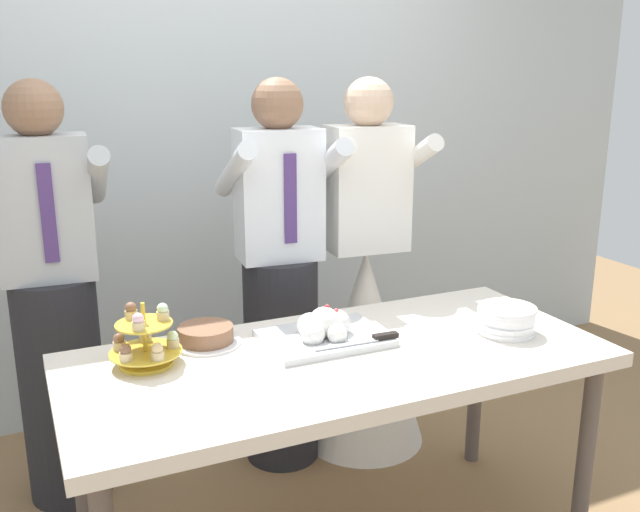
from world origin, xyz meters
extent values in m
cube|color=silver|center=(0.00, 1.46, 1.45)|extent=(5.20, 0.10, 2.90)
cube|color=silver|center=(0.00, 0.00, 0.75)|extent=(1.80, 0.80, 0.05)
cylinder|color=#564C47|center=(0.82, -0.32, 0.36)|extent=(0.06, 0.06, 0.72)
cylinder|color=#564C47|center=(-0.82, 0.32, 0.36)|extent=(0.06, 0.06, 0.72)
cylinder|color=#564C47|center=(0.82, 0.32, 0.36)|extent=(0.06, 0.06, 0.72)
cylinder|color=gold|center=(-0.60, 0.17, 0.78)|extent=(0.17, 0.17, 0.01)
cylinder|color=gold|center=(-0.60, 0.17, 0.88)|extent=(0.01, 0.01, 0.21)
cylinder|color=gold|center=(-0.60, 0.17, 0.82)|extent=(0.23, 0.23, 0.01)
cylinder|color=#D1B784|center=(-0.51, 0.17, 0.84)|extent=(0.04, 0.04, 0.03)
sphere|color=beige|center=(-0.51, 0.17, 0.86)|extent=(0.04, 0.04, 0.04)
cylinder|color=#D1B784|center=(-0.59, 0.26, 0.84)|extent=(0.04, 0.04, 0.03)
sphere|color=beige|center=(-0.59, 0.26, 0.86)|extent=(0.04, 0.04, 0.04)
cylinder|color=#D1B784|center=(-0.68, 0.22, 0.84)|extent=(0.04, 0.04, 0.03)
sphere|color=brown|center=(-0.68, 0.22, 0.86)|extent=(0.04, 0.04, 0.04)
cylinder|color=#D1B784|center=(-0.67, 0.12, 0.84)|extent=(0.04, 0.04, 0.03)
sphere|color=brown|center=(-0.67, 0.12, 0.86)|extent=(0.04, 0.04, 0.04)
cylinder|color=#D1B784|center=(-0.58, 0.09, 0.84)|extent=(0.04, 0.04, 0.03)
sphere|color=#D6B27A|center=(-0.58, 0.09, 0.86)|extent=(0.04, 0.04, 0.04)
cylinder|color=gold|center=(-0.60, 0.17, 0.92)|extent=(0.18, 0.18, 0.01)
cylinder|color=#D1B784|center=(-0.54, 0.18, 0.93)|extent=(0.04, 0.04, 0.03)
sphere|color=beige|center=(-0.54, 0.18, 0.96)|extent=(0.04, 0.04, 0.04)
cylinder|color=#D1B784|center=(-0.63, 0.23, 0.93)|extent=(0.04, 0.04, 0.03)
sphere|color=brown|center=(-0.63, 0.23, 0.96)|extent=(0.04, 0.04, 0.04)
cylinder|color=#D1B784|center=(-0.63, 0.12, 0.93)|extent=(0.04, 0.04, 0.03)
sphere|color=#EAB7C6|center=(-0.63, 0.12, 0.96)|extent=(0.04, 0.04, 0.04)
cube|color=silver|center=(0.00, 0.12, 0.79)|extent=(0.42, 0.31, 0.02)
sphere|color=white|center=(0.05, 0.12, 0.83)|extent=(0.10, 0.10, 0.10)
sphere|color=white|center=(0.02, 0.20, 0.83)|extent=(0.08, 0.08, 0.08)
sphere|color=white|center=(-0.04, 0.15, 0.83)|extent=(0.09, 0.09, 0.09)
sphere|color=white|center=(-0.06, 0.08, 0.83)|extent=(0.08, 0.08, 0.08)
sphere|color=white|center=(0.02, 0.05, 0.82)|extent=(0.07, 0.07, 0.07)
sphere|color=white|center=(0.00, 0.12, 0.84)|extent=(0.11, 0.11, 0.11)
sphere|color=#B21923|center=(0.00, 0.12, 0.89)|extent=(0.02, 0.02, 0.02)
sphere|color=#DB474C|center=(0.04, 0.12, 0.88)|extent=(0.02, 0.02, 0.02)
sphere|color=#DB474C|center=(0.02, 0.14, 0.88)|extent=(0.02, 0.02, 0.02)
sphere|color=#DB474C|center=(0.02, 0.14, 0.89)|extent=(0.02, 0.02, 0.02)
sphere|color=#B21923|center=(0.01, 0.13, 0.89)|extent=(0.02, 0.02, 0.02)
cube|color=silver|center=(0.03, 0.00, 0.80)|extent=(0.23, 0.03, 0.00)
cube|color=black|center=(0.18, 0.00, 0.81)|extent=(0.09, 0.03, 0.02)
cylinder|color=white|center=(0.63, -0.08, 0.78)|extent=(0.20, 0.20, 0.01)
cylinder|color=white|center=(0.62, -0.07, 0.79)|extent=(0.20, 0.20, 0.01)
cylinder|color=white|center=(0.63, -0.07, 0.80)|extent=(0.20, 0.20, 0.01)
cylinder|color=white|center=(0.62, -0.08, 0.81)|extent=(0.20, 0.20, 0.01)
cylinder|color=white|center=(0.63, -0.07, 0.82)|extent=(0.20, 0.20, 0.01)
cylinder|color=white|center=(0.63, -0.07, 0.84)|extent=(0.20, 0.20, 0.01)
cylinder|color=white|center=(0.63, -0.08, 0.85)|extent=(0.20, 0.20, 0.01)
cylinder|color=white|center=(0.63, -0.08, 0.86)|extent=(0.20, 0.20, 0.01)
cylinder|color=white|center=(0.63, -0.08, 0.87)|extent=(0.20, 0.20, 0.01)
cylinder|color=white|center=(-0.38, 0.27, 0.78)|extent=(0.24, 0.24, 0.01)
cylinder|color=brown|center=(-0.38, 0.27, 0.81)|extent=(0.19, 0.19, 0.05)
cylinder|color=#232328|center=(0.06, 0.71, 0.46)|extent=(0.32, 0.32, 0.92)
cube|color=white|center=(0.06, 0.71, 1.19)|extent=(0.36, 0.23, 0.54)
sphere|color=#8C664C|center=(0.06, 0.71, 1.55)|extent=(0.21, 0.21, 0.21)
cylinder|color=white|center=(-0.11, 0.72, 1.30)|extent=(0.12, 0.49, 0.28)
cylinder|color=white|center=(0.26, 0.69, 1.30)|extent=(0.12, 0.49, 0.28)
cube|color=#4C3372|center=(0.07, 0.60, 1.19)|extent=(0.05, 0.02, 0.36)
cone|color=white|center=(0.47, 0.69, 0.46)|extent=(0.56, 0.56, 0.92)
cube|color=white|center=(0.47, 0.69, 1.19)|extent=(0.36, 0.23, 0.54)
sphere|color=beige|center=(0.47, 0.69, 1.55)|extent=(0.21, 0.21, 0.21)
cylinder|color=white|center=(0.29, 0.71, 1.30)|extent=(0.11, 0.49, 0.28)
cylinder|color=white|center=(0.67, 0.68, 1.30)|extent=(0.11, 0.49, 0.28)
cylinder|color=#232328|center=(-0.83, 0.80, 0.46)|extent=(0.32, 0.32, 0.92)
cube|color=#B2B7BC|center=(-0.83, 0.80, 1.19)|extent=(0.35, 0.22, 0.54)
sphere|color=#8C664C|center=(-0.83, 0.80, 1.55)|extent=(0.21, 0.21, 0.21)
cylinder|color=#B2B7BC|center=(-0.63, 0.79, 1.30)|extent=(0.11, 0.49, 0.28)
cube|color=#4C3372|center=(-0.82, 0.69, 1.19)|extent=(0.05, 0.02, 0.36)
camera|label=1|loc=(-0.95, -1.94, 1.70)|focal=39.28mm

